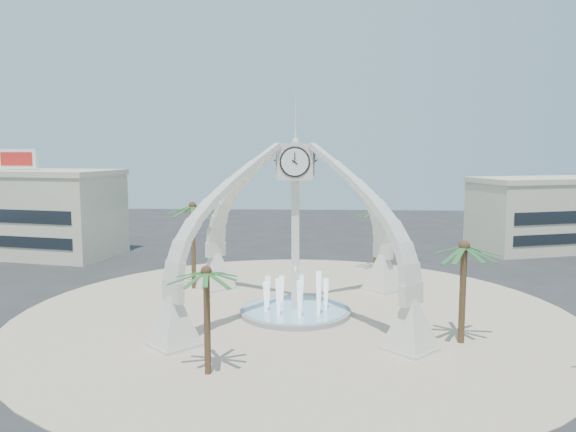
{
  "coord_description": "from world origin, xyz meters",
  "views": [
    {
      "loc": [
        1.5,
        -39.43,
        11.98
      ],
      "look_at": [
        -0.63,
        2.0,
        6.96
      ],
      "focal_mm": 35.0,
      "sensor_mm": 36.0,
      "label": 1
    }
  ],
  "objects_px": {
    "fountain": "(295,311)",
    "palm_east": "(464,248)",
    "palm_north": "(376,211)",
    "clock_tower": "(295,226)",
    "palm_south": "(206,273)",
    "palm_west": "(192,207)"
  },
  "relations": [
    {
      "from": "palm_east",
      "to": "palm_north",
      "type": "bearing_deg",
      "value": 99.03
    },
    {
      "from": "palm_west",
      "to": "palm_south",
      "type": "distance_m",
      "value": 18.81
    },
    {
      "from": "fountain",
      "to": "palm_west",
      "type": "relative_size",
      "value": 1.01
    },
    {
      "from": "palm_east",
      "to": "palm_west",
      "type": "height_order",
      "value": "palm_west"
    },
    {
      "from": "clock_tower",
      "to": "palm_south",
      "type": "distance_m",
      "value": 11.88
    },
    {
      "from": "palm_north",
      "to": "palm_south",
      "type": "height_order",
      "value": "palm_north"
    },
    {
      "from": "palm_west",
      "to": "palm_north",
      "type": "relative_size",
      "value": 1.17
    },
    {
      "from": "fountain",
      "to": "palm_east",
      "type": "xyz_separation_m",
      "value": [
        10.45,
        -5.48,
        5.71
      ]
    },
    {
      "from": "clock_tower",
      "to": "palm_east",
      "type": "bearing_deg",
      "value": -27.66
    },
    {
      "from": "clock_tower",
      "to": "palm_south",
      "type": "bearing_deg",
      "value": -110.91
    },
    {
      "from": "clock_tower",
      "to": "palm_south",
      "type": "height_order",
      "value": "clock_tower"
    },
    {
      "from": "clock_tower",
      "to": "fountain",
      "type": "relative_size",
      "value": 2.24
    },
    {
      "from": "palm_south",
      "to": "palm_east",
      "type": "bearing_deg",
      "value": 20.84
    },
    {
      "from": "fountain",
      "to": "palm_east",
      "type": "distance_m",
      "value": 13.11
    },
    {
      "from": "clock_tower",
      "to": "palm_north",
      "type": "relative_size",
      "value": 2.64
    },
    {
      "from": "fountain",
      "to": "palm_south",
      "type": "bearing_deg",
      "value": -110.91
    },
    {
      "from": "fountain",
      "to": "palm_north",
      "type": "height_order",
      "value": "palm_north"
    },
    {
      "from": "clock_tower",
      "to": "palm_west",
      "type": "distance_m",
      "value": 11.43
    },
    {
      "from": "clock_tower",
      "to": "palm_west",
      "type": "height_order",
      "value": "clock_tower"
    },
    {
      "from": "fountain",
      "to": "palm_east",
      "type": "bearing_deg",
      "value": -27.66
    },
    {
      "from": "palm_north",
      "to": "palm_south",
      "type": "relative_size",
      "value": 1.08
    },
    {
      "from": "palm_west",
      "to": "palm_north",
      "type": "bearing_deg",
      "value": 25.06
    }
  ]
}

